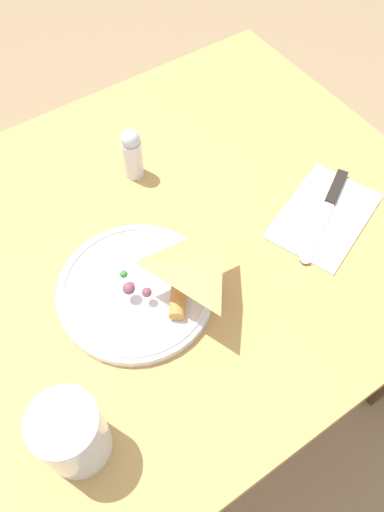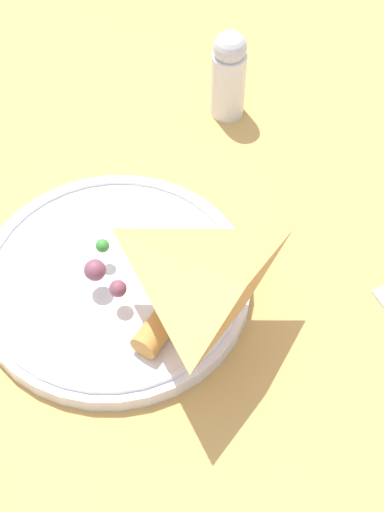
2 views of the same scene
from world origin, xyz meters
The scene contains 4 objects.
ground_plane centered at (0.00, 0.00, 0.00)m, with size 6.00×6.00×0.00m, color #997A56.
dining_table centered at (0.00, 0.00, 0.59)m, with size 0.91×0.78×0.71m.
plate_pizza centered at (0.12, 0.07, 0.72)m, with size 0.24×0.24×0.05m.
salt_shaker centered at (0.00, -0.15, 0.76)m, with size 0.04×0.04×0.10m.
Camera 2 is at (0.09, 0.47, 1.30)m, focal length 55.00 mm.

